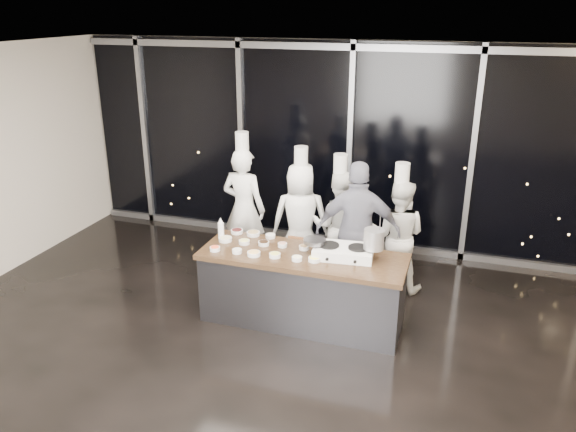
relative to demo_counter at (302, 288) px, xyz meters
name	(u,v)px	position (x,y,z in m)	size (l,w,h in m)	color
ground	(279,361)	(0.00, -0.90, -0.45)	(9.00, 9.00, 0.00)	black
room_shell	(295,165)	(0.18, -0.90, 1.79)	(9.02, 7.02, 3.21)	beige
window_wall	(350,148)	(0.00, 2.53, 1.14)	(8.90, 0.11, 3.20)	black
demo_counter	(302,288)	(0.00, 0.00, 0.00)	(2.46, 0.86, 0.90)	#3B3B40
stove	(343,251)	(0.47, 0.09, 0.51)	(0.73, 0.50, 0.14)	white
frying_pan	(314,241)	(0.11, 0.07, 0.61)	(0.48, 0.29, 0.04)	slate
stock_pot	(374,239)	(0.82, 0.12, 0.70)	(0.23, 0.23, 0.23)	#B5B5B7
prep_bowls	(259,245)	(-0.57, 0.06, 0.47)	(1.38, 0.74, 0.05)	silver
squeeze_bottle	(221,229)	(-1.13, 0.15, 0.58)	(0.08, 0.08, 0.28)	white
chef_far_left	(244,208)	(-1.26, 1.25, 0.46)	(0.70, 0.49, 2.03)	white
chef_left	(301,218)	(-0.42, 1.30, 0.38)	(0.93, 0.74, 1.87)	white
chef_center	(338,224)	(0.12, 1.33, 0.35)	(0.85, 0.72, 1.81)	white
guest	(358,232)	(0.49, 0.83, 0.48)	(1.15, 0.63, 1.86)	#121632
chef_right	(398,235)	(0.96, 1.24, 0.33)	(0.78, 0.62, 1.78)	white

